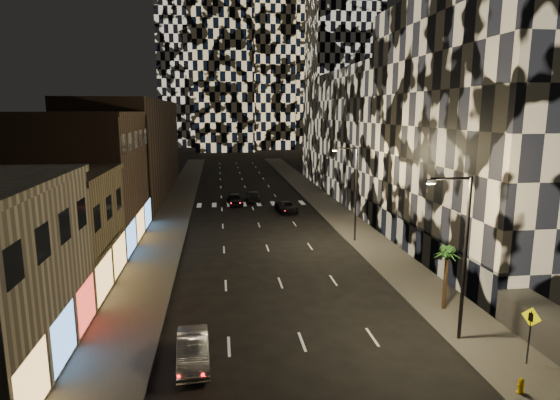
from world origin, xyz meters
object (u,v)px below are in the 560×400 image
object	(u,v)px
car_silver_parked	(193,350)
car_dark_midlane	(235,199)
fire_hydrant	(521,386)
streetlight_far	(354,187)
car_dark_rightlane	(287,207)
streetlight_near	(461,247)
ped_sign	(530,325)
car_dark_oncoming	(254,196)
palm_tree	(447,257)

from	to	relation	value
car_silver_parked	car_dark_midlane	xyz separation A→B (m)	(3.59, 40.14, 0.05)
car_dark_midlane	fire_hydrant	size ratio (longest dim) A/B	6.38
streetlight_far	fire_hydrant	distance (m)	25.64
car_dark_rightlane	streetlight_near	bearing A→B (deg)	-89.14
streetlight_far	fire_hydrant	xyz separation A→B (m)	(0.37, -25.17, -4.86)
streetlight_far	car_dark_midlane	size ratio (longest dim) A/B	1.97
ped_sign	car_dark_rightlane	bearing A→B (deg)	75.78
streetlight_far	car_silver_parked	distance (m)	25.35
streetlight_far	car_dark_oncoming	size ratio (longest dim) A/B	1.82
car_silver_parked	car_dark_midlane	world-z (taller)	car_dark_midlane
car_dark_midlane	ped_sign	xyz separation A→B (m)	(12.79, -42.58, 1.41)
car_dark_rightlane	car_dark_midlane	bearing A→B (deg)	131.63
car_dark_oncoming	palm_tree	distance (m)	39.26
fire_hydrant	palm_tree	size ratio (longest dim) A/B	0.18
streetlight_far	car_dark_rightlane	world-z (taller)	streetlight_far
fire_hydrant	ped_sign	bearing A→B (deg)	50.19
ped_sign	palm_tree	world-z (taller)	palm_tree
streetlight_near	ped_sign	distance (m)	4.87
car_dark_rightlane	ped_sign	bearing A→B (deg)	-86.35
fire_hydrant	palm_tree	xyz separation A→B (m)	(0.91, 9.03, 3.03)
streetlight_near	ped_sign	bearing A→B (deg)	-52.98
streetlight_near	car_dark_rightlane	xyz separation A→B (m)	(-4.35, 34.05, -4.69)
streetlight_far	palm_tree	world-z (taller)	streetlight_far
streetlight_far	car_dark_rightlane	distance (m)	15.44
car_dark_midlane	streetlight_far	bearing A→B (deg)	-66.67
streetlight_near	car_dark_oncoming	distance (m)	42.92
car_dark_rightlane	fire_hydrant	xyz separation A→B (m)	(4.73, -39.22, -0.18)
car_dark_midlane	ped_sign	distance (m)	44.48
car_dark_midlane	car_dark_oncoming	size ratio (longest dim) A/B	0.93
car_dark_oncoming	ped_sign	distance (m)	46.03
car_silver_parked	ped_sign	bearing A→B (deg)	-11.65
car_silver_parked	fire_hydrant	bearing A→B (deg)	-20.96
streetlight_near	car_dark_rightlane	world-z (taller)	streetlight_near
streetlight_near	palm_tree	bearing A→B (deg)	71.62
streetlight_near	car_dark_rightlane	size ratio (longest dim) A/B	1.88
streetlight_far	fire_hydrant	size ratio (longest dim) A/B	12.55
palm_tree	fire_hydrant	bearing A→B (deg)	-95.76
car_silver_parked	car_dark_rightlane	distance (m)	35.93
streetlight_near	streetlight_far	size ratio (longest dim) A/B	1.00
streetlight_far	fire_hydrant	world-z (taller)	streetlight_far
car_silver_parked	fire_hydrant	size ratio (longest dim) A/B	6.18
palm_tree	ped_sign	bearing A→B (deg)	-82.14
palm_tree	streetlight_far	bearing A→B (deg)	94.55
car_dark_oncoming	car_dark_rightlane	distance (m)	8.63
palm_tree	car_silver_parked	bearing A→B (deg)	-164.17
car_silver_parked	ped_sign	xyz separation A→B (m)	(16.38, -2.43, 1.45)
car_dark_midlane	car_dark_rightlane	distance (m)	8.35
streetlight_near	fire_hydrant	size ratio (longest dim) A/B	12.55
streetlight_far	ped_sign	bearing A→B (deg)	-84.47
car_dark_oncoming	palm_tree	world-z (taller)	palm_tree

